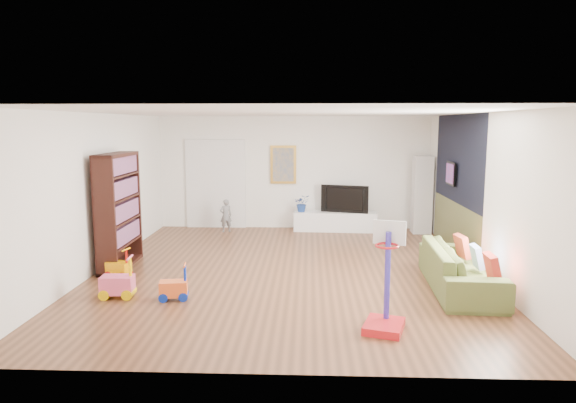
{
  "coord_description": "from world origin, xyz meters",
  "views": [
    {
      "loc": [
        0.37,
        -8.61,
        2.51
      ],
      "look_at": [
        0.0,
        0.4,
        1.15
      ],
      "focal_mm": 32.0,
      "sensor_mm": 36.0,
      "label": 1
    }
  ],
  "objects_px": {
    "sofa": "(460,268)",
    "basketball_hoop": "(385,277)",
    "bookshelf": "(119,211)",
    "media_console": "(335,221)"
  },
  "relations": [
    {
      "from": "sofa",
      "to": "media_console",
      "type": "bearing_deg",
      "value": 24.45
    },
    {
      "from": "bookshelf",
      "to": "sofa",
      "type": "xyz_separation_m",
      "value": [
        5.67,
        -1.05,
        -0.68
      ]
    },
    {
      "from": "bookshelf",
      "to": "basketball_hoop",
      "type": "xyz_separation_m",
      "value": [
        4.28,
        -2.7,
        -0.34
      ]
    },
    {
      "from": "basketball_hoop",
      "to": "bookshelf",
      "type": "bearing_deg",
      "value": 165.47
    },
    {
      "from": "media_console",
      "to": "basketball_hoop",
      "type": "relative_size",
      "value": 1.45
    },
    {
      "from": "basketball_hoop",
      "to": "sofa",
      "type": "bearing_deg",
      "value": 67.68
    },
    {
      "from": "media_console",
      "to": "bookshelf",
      "type": "relative_size",
      "value": 0.97
    },
    {
      "from": "sofa",
      "to": "bookshelf",
      "type": "bearing_deg",
      "value": 82.54
    },
    {
      "from": "sofa",
      "to": "basketball_hoop",
      "type": "distance_m",
      "value": 2.19
    },
    {
      "from": "media_console",
      "to": "basketball_hoop",
      "type": "bearing_deg",
      "value": -84.35
    }
  ]
}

